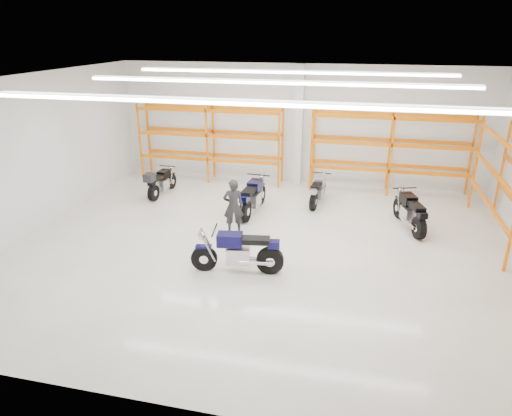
% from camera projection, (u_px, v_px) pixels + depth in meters
% --- Properties ---
extents(ground, '(14.00, 14.00, 0.00)m').
position_uv_depth(ground, '(266.00, 247.00, 12.70)').
color(ground, beige).
rests_on(ground, ground).
extents(room_shell, '(14.02, 12.02, 4.51)m').
position_uv_depth(room_shell, '(267.00, 130.00, 11.52)').
color(room_shell, white).
rests_on(room_shell, ground).
extents(motorcycle_main, '(2.31, 0.76, 1.14)m').
position_uv_depth(motorcycle_main, '(241.00, 253.00, 11.20)').
color(motorcycle_main, black).
rests_on(motorcycle_main, ground).
extents(motorcycle_back_a, '(0.65, 2.04, 1.05)m').
position_uv_depth(motorcycle_back_a, '(160.00, 183.00, 16.39)').
color(motorcycle_back_a, black).
rests_on(motorcycle_back_a, ground).
extents(motorcycle_back_b, '(0.78, 2.34, 1.15)m').
position_uv_depth(motorcycle_back_b, '(252.00, 198.00, 14.80)').
color(motorcycle_back_b, black).
rests_on(motorcycle_back_b, ground).
extents(motorcycle_back_c, '(0.67, 1.98, 0.97)m').
position_uv_depth(motorcycle_back_c, '(318.00, 191.00, 15.66)').
color(motorcycle_back_c, black).
rests_on(motorcycle_back_c, ground).
extents(motorcycle_back_d, '(0.95, 2.20, 1.11)m').
position_uv_depth(motorcycle_back_d, '(410.00, 213.00, 13.66)').
color(motorcycle_back_d, black).
rests_on(motorcycle_back_d, ground).
extents(standing_man, '(0.69, 0.56, 1.64)m').
position_uv_depth(standing_man, '(233.00, 206.00, 13.33)').
color(standing_man, black).
rests_on(standing_man, ground).
extents(structural_column, '(0.32, 0.32, 4.50)m').
position_uv_depth(structural_column, '(298.00, 126.00, 17.15)').
color(structural_column, white).
rests_on(structural_column, ground).
extents(pallet_racking_back_left, '(5.67, 0.87, 3.00)m').
position_uv_depth(pallet_racking_back_left, '(210.00, 136.00, 17.73)').
color(pallet_racking_back_left, orange).
rests_on(pallet_racking_back_left, ground).
extents(pallet_racking_back_right, '(5.67, 0.87, 3.00)m').
position_uv_depth(pallet_racking_back_right, '(391.00, 145.00, 16.30)').
color(pallet_racking_back_right, orange).
rests_on(pallet_racking_back_right, ground).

